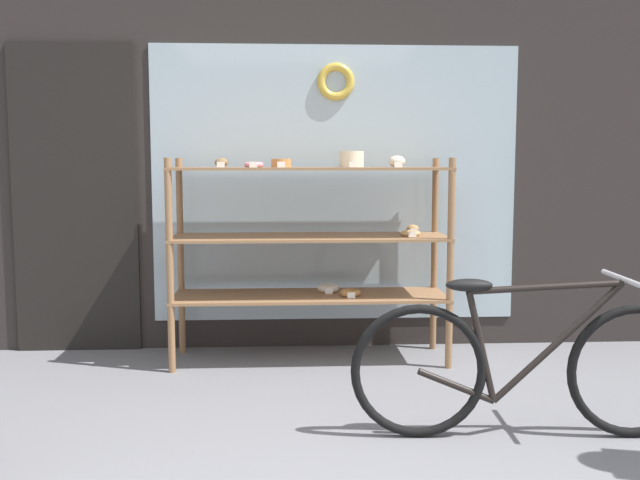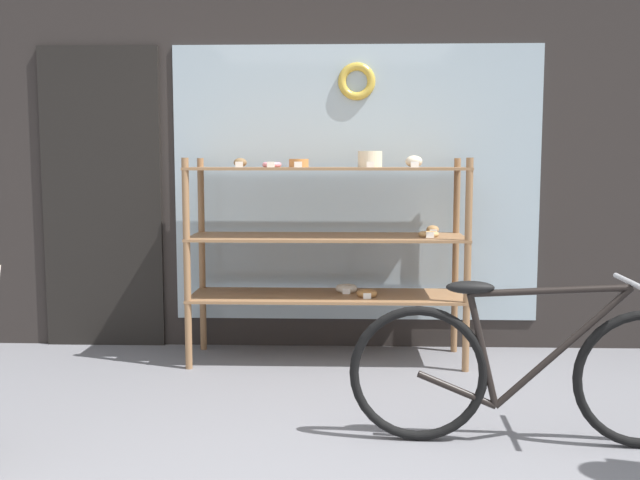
% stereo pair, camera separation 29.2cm
% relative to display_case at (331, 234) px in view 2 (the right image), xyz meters
% --- Properties ---
extents(storefront_facade, '(5.62, 0.13, 3.29)m').
position_rel_display_case_xyz_m(storefront_facade, '(-0.07, 0.39, 0.77)').
color(storefront_facade, '#2D2826').
rests_on(storefront_facade, ground_plane).
extents(display_case, '(1.79, 0.52, 1.37)m').
position_rel_display_case_xyz_m(display_case, '(0.00, 0.00, 0.00)').
color(display_case, '#8E6642').
rests_on(display_case, ground_plane).
extents(bicycle, '(1.66, 0.46, 0.77)m').
position_rel_display_case_xyz_m(bicycle, '(0.94, -1.40, -0.49)').
color(bicycle, black).
rests_on(bicycle, ground_plane).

